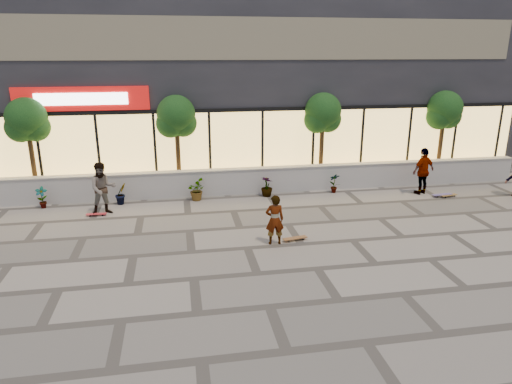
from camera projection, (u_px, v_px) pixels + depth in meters
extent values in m
plane|color=#9D9488|center=(317.00, 269.00, 12.13)|extent=(80.00, 80.00, 0.00)
cube|color=#BBB8B2|center=(267.00, 180.00, 18.56)|extent=(22.00, 0.35, 1.00)
cube|color=#B2AFA8|center=(267.00, 168.00, 18.41)|extent=(22.00, 0.42, 0.04)
cube|color=#26262B|center=(246.00, 78.00, 22.63)|extent=(24.00, 9.00, 8.50)
cube|color=#FFCB66|center=(262.00, 147.00, 19.13)|extent=(23.04, 0.05, 3.00)
cube|color=black|center=(263.00, 109.00, 18.64)|extent=(23.04, 0.08, 0.15)
cube|color=#BB0F0D|center=(82.00, 99.00, 17.31)|extent=(5.00, 0.10, 0.90)
cube|color=white|center=(82.00, 99.00, 17.24)|extent=(3.40, 0.06, 0.45)
cube|color=brown|center=(263.00, 39.00, 17.85)|extent=(21.60, 0.05, 1.60)
imported|color=#133C17|center=(42.00, 198.00, 16.68)|extent=(0.43, 0.29, 0.81)
imported|color=#133C17|center=(121.00, 194.00, 17.14)|extent=(0.57, 0.57, 0.81)
imported|color=#133C17|center=(196.00, 190.00, 17.60)|extent=(0.68, 0.77, 0.81)
imported|color=#133C17|center=(267.00, 186.00, 18.06)|extent=(0.64, 0.64, 0.81)
imported|color=#133C17|center=(334.00, 183.00, 18.52)|extent=(0.46, 0.35, 0.81)
cylinder|color=#422D17|center=(32.00, 158.00, 17.41)|extent=(0.18, 0.18, 3.24)
sphere|color=#133C17|center=(26.00, 118.00, 16.95)|extent=(1.50, 1.50, 1.50)
sphere|color=#133C17|center=(20.00, 128.00, 16.97)|extent=(1.10, 1.10, 1.10)
sphere|color=#133C17|center=(35.00, 127.00, 17.14)|extent=(1.10, 1.10, 1.10)
cylinder|color=#422D17|center=(178.00, 153.00, 18.31)|extent=(0.18, 0.18, 3.24)
sphere|color=#133C17|center=(176.00, 114.00, 17.85)|extent=(1.50, 1.50, 1.50)
sphere|color=#133C17|center=(170.00, 124.00, 17.87)|extent=(1.10, 1.10, 1.10)
sphere|color=#133C17|center=(183.00, 123.00, 18.05)|extent=(1.10, 1.10, 1.10)
cylinder|color=#422D17|center=(321.00, 148.00, 19.30)|extent=(0.18, 0.18, 3.24)
sphere|color=#133C17|center=(323.00, 111.00, 18.84)|extent=(1.50, 1.50, 1.50)
sphere|color=#133C17|center=(317.00, 120.00, 18.86)|extent=(1.10, 1.10, 1.10)
sphere|color=#133C17|center=(328.00, 119.00, 19.04)|extent=(1.10, 1.10, 1.10)
cylinder|color=#422D17|center=(441.00, 143.00, 20.21)|extent=(0.18, 0.18, 3.24)
sphere|color=#133C17|center=(445.00, 108.00, 19.75)|extent=(1.50, 1.50, 1.50)
sphere|color=#133C17|center=(439.00, 117.00, 19.77)|extent=(1.10, 1.10, 1.10)
sphere|color=#133C17|center=(448.00, 116.00, 19.94)|extent=(1.10, 1.10, 1.10)
imported|color=silver|center=(275.00, 220.00, 13.48)|extent=(0.57, 0.39, 1.53)
imported|color=tan|center=(103.00, 189.00, 15.94)|extent=(1.06, 0.92, 1.87)
imported|color=silver|center=(423.00, 171.00, 18.21)|extent=(1.20, 0.81, 1.89)
cube|color=brown|center=(295.00, 238.00, 13.90)|extent=(0.79, 0.34, 0.02)
cylinder|color=black|center=(301.00, 238.00, 14.06)|extent=(0.06, 0.04, 0.06)
cylinder|color=black|center=(303.00, 239.00, 13.93)|extent=(0.06, 0.04, 0.06)
cylinder|color=black|center=(287.00, 240.00, 13.90)|extent=(0.06, 0.04, 0.06)
cylinder|color=black|center=(289.00, 242.00, 13.77)|extent=(0.06, 0.04, 0.06)
cube|color=#B6222C|center=(96.00, 214.00, 15.98)|extent=(0.69, 0.19, 0.02)
cylinder|color=black|center=(103.00, 214.00, 16.08)|extent=(0.05, 0.03, 0.05)
cylinder|color=black|center=(102.00, 216.00, 15.96)|extent=(0.05, 0.03, 0.05)
cylinder|color=black|center=(91.00, 215.00, 16.02)|extent=(0.05, 0.03, 0.05)
cylinder|color=black|center=(90.00, 216.00, 15.90)|extent=(0.05, 0.03, 0.05)
cube|color=brown|center=(449.00, 195.00, 18.05)|extent=(0.75, 0.34, 0.02)
cylinder|color=black|center=(452.00, 195.00, 18.21)|extent=(0.06, 0.04, 0.05)
cylinder|color=black|center=(454.00, 196.00, 18.09)|extent=(0.06, 0.04, 0.05)
cylinder|color=black|center=(443.00, 196.00, 18.04)|extent=(0.06, 0.04, 0.05)
cylinder|color=black|center=(446.00, 197.00, 17.93)|extent=(0.06, 0.04, 0.05)
cube|color=#5D4F91|center=(442.00, 194.00, 18.09)|extent=(0.86, 0.30, 0.02)
cylinder|color=black|center=(446.00, 195.00, 18.24)|extent=(0.06, 0.04, 0.06)
cylinder|color=black|center=(449.00, 196.00, 18.10)|extent=(0.06, 0.04, 0.06)
cylinder|color=black|center=(435.00, 196.00, 18.11)|extent=(0.06, 0.04, 0.06)
cylinder|color=black|center=(438.00, 197.00, 17.97)|extent=(0.06, 0.04, 0.06)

